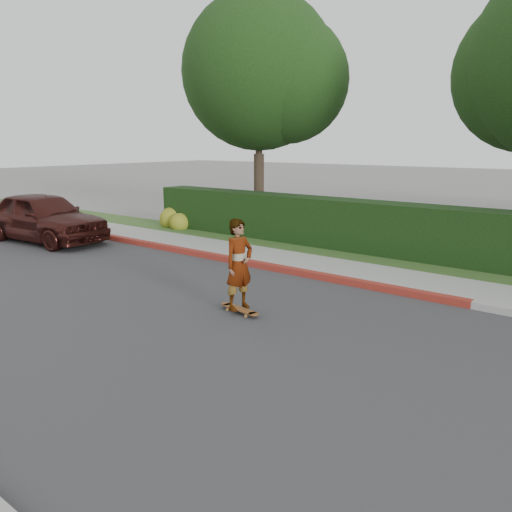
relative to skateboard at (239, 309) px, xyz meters
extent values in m
plane|color=slate|center=(2.32, -1.15, -0.08)|extent=(120.00, 120.00, 0.00)
cube|color=#2D2D30|center=(2.32, -1.15, -0.08)|extent=(60.00, 8.00, 0.01)
cube|color=#9E9E99|center=(2.32, 2.95, -0.01)|extent=(60.00, 0.20, 0.15)
cube|color=maroon|center=(-2.68, 2.95, -0.01)|extent=(12.00, 0.21, 0.15)
cube|color=gray|center=(2.32, 3.85, -0.02)|extent=(60.00, 1.60, 0.12)
cube|color=#2D4C1E|center=(2.32, 5.45, -0.03)|extent=(60.00, 1.60, 0.10)
cube|color=black|center=(-0.68, 6.05, 0.67)|extent=(15.00, 1.00, 1.50)
sphere|color=#2D4C19|center=(-7.88, 5.65, 0.27)|extent=(0.90, 0.90, 0.90)
sphere|color=#2D4C19|center=(-7.28, 5.45, 0.22)|extent=(0.70, 0.70, 0.70)
cylinder|color=#33261C|center=(-5.18, 7.35, 1.27)|extent=(0.36, 0.36, 2.70)
cylinder|color=#33261C|center=(-5.18, 7.35, 3.29)|extent=(0.24, 0.24, 2.25)
sphere|color=black|center=(-5.18, 7.35, 5.32)|extent=(5.20, 5.20, 5.20)
sphere|color=black|center=(-5.98, 7.75, 5.12)|extent=(4.42, 4.42, 4.42)
sphere|color=black|center=(-4.28, 7.65, 5.02)|extent=(4.16, 4.16, 4.16)
cylinder|color=orange|center=(-0.26, -0.03, -0.05)|extent=(0.06, 0.04, 0.05)
cylinder|color=orange|center=(-0.24, 0.11, -0.05)|extent=(0.06, 0.04, 0.05)
cylinder|color=orange|center=(0.24, -0.11, -0.05)|extent=(0.06, 0.04, 0.05)
cylinder|color=orange|center=(0.26, 0.03, -0.05)|extent=(0.06, 0.04, 0.05)
cube|color=silver|center=(-0.25, 0.04, -0.01)|extent=(0.07, 0.16, 0.02)
cube|color=silver|center=(0.25, -0.04, -0.01)|extent=(0.07, 0.16, 0.02)
cube|color=brown|center=(0.00, 0.00, 0.01)|extent=(0.79, 0.30, 0.02)
cylinder|color=brown|center=(-0.38, 0.06, 0.01)|extent=(0.21, 0.21, 0.02)
cylinder|color=brown|center=(0.38, -0.06, 0.01)|extent=(0.21, 0.21, 0.02)
imported|color=white|center=(0.00, 0.00, 0.85)|extent=(0.48, 0.66, 1.67)
imported|color=#3B1612|center=(-9.27, 1.49, 0.71)|extent=(4.77, 2.24, 1.58)
camera|label=1|loc=(5.61, -6.72, 3.00)|focal=35.00mm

